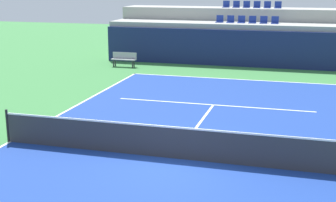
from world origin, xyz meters
TOP-DOWN VIEW (x-y plane):
  - ground_plane at (0.00, 0.00)m, footprint 80.00×80.00m
  - court_surface at (0.00, 0.00)m, footprint 11.00×24.00m
  - baseline_far at (0.00, 11.95)m, footprint 11.00×0.10m
  - sideline_left at (-5.45, 0.00)m, footprint 0.10×24.00m
  - service_line_far at (0.00, 6.40)m, footprint 8.26×0.10m
  - centre_service_line at (0.00, 3.20)m, footprint 0.10×6.40m
  - back_wall at (0.00, 15.92)m, footprint 17.18×0.30m
  - stands_tier_lower at (0.00, 17.27)m, footprint 17.18×2.40m
  - stands_tier_upper at (0.00, 19.67)m, footprint 17.18×2.40m
  - seating_row_lower at (0.00, 17.36)m, footprint 3.83×0.44m
  - seating_row_upper at (0.00, 19.76)m, footprint 3.83×0.44m
  - tennis_net at (0.00, 0.00)m, footprint 11.08×0.08m
  - player_bench at (-6.82, 13.93)m, footprint 1.50×0.40m

SIDE VIEW (x-z plane):
  - ground_plane at x=0.00m, z-range 0.00..0.00m
  - court_surface at x=0.00m, z-range 0.00..0.01m
  - baseline_far at x=0.00m, z-range 0.01..0.01m
  - sideline_left at x=-5.45m, z-range 0.01..0.01m
  - service_line_far at x=0.00m, z-range 0.01..0.01m
  - centre_service_line at x=0.00m, z-range 0.01..0.01m
  - player_bench at x=-6.82m, z-range 0.08..0.93m
  - tennis_net at x=0.00m, z-range -0.03..1.04m
  - back_wall at x=0.00m, z-range 0.00..2.17m
  - stands_tier_lower at x=0.00m, z-range 0.00..2.48m
  - stands_tier_upper at x=0.00m, z-range 0.00..3.27m
  - seating_row_lower at x=0.00m, z-range 2.38..2.82m
  - seating_row_upper at x=0.00m, z-range 3.17..3.61m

